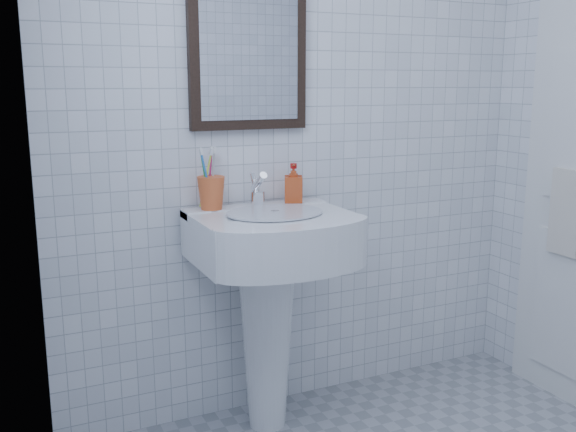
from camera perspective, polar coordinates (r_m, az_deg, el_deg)
wall_back at (r=2.78m, az=1.32°, el=8.09°), size 2.20×0.02×2.50m
wall_left at (r=1.31m, az=-18.89°, el=3.34°), size 0.02×2.40×2.50m
washbasin at (r=2.60m, az=-1.71°, el=-6.05°), size 0.61×0.45×0.94m
faucet at (r=2.62m, az=-2.73°, el=2.15°), size 0.06×0.13×0.15m
toothbrush_cup at (r=2.56m, az=-6.84°, el=2.05°), size 0.12×0.12×0.13m
soap_dispenser at (r=2.70m, az=0.49°, el=2.96°), size 0.10×0.10×0.16m
wall_mirror at (r=2.66m, az=-3.53°, el=14.37°), size 0.50×0.04×0.62m
towel_ring at (r=3.05m, az=24.03°, el=3.63°), size 0.01×0.18×0.18m
hand_towel at (r=3.07m, az=23.50°, el=0.29°), size 0.03×0.16×0.38m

